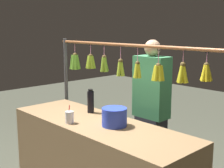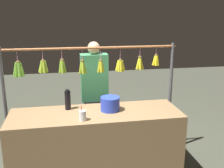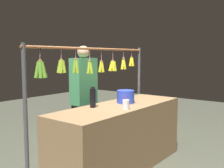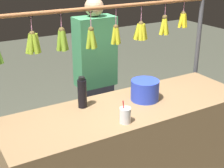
{
  "view_description": "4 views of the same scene",
  "coord_description": "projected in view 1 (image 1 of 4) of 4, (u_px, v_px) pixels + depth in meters",
  "views": [
    {
      "loc": [
        -2.19,
        1.88,
        1.74
      ],
      "look_at": [
        -0.2,
        0.0,
        1.24
      ],
      "focal_mm": 50.09,
      "sensor_mm": 36.0,
      "label": 1
    },
    {
      "loc": [
        0.35,
        3.01,
        2.02
      ],
      "look_at": [
        -0.2,
        0.0,
        1.18
      ],
      "focal_mm": 43.0,
      "sensor_mm": 36.0,
      "label": 2
    },
    {
      "loc": [
        2.71,
        1.98,
        1.46
      ],
      "look_at": [
        0.17,
        0.0,
        1.12
      ],
      "focal_mm": 42.62,
      "sensor_mm": 36.0,
      "label": 3
    },
    {
      "loc": [
        1.3,
        1.96,
        1.97
      ],
      "look_at": [
        0.16,
        0.0,
        1.06
      ],
      "focal_mm": 52.27,
      "sensor_mm": 36.0,
      "label": 4
    }
  ],
  "objects": [
    {
      "name": "water_bottle",
      "position": [
        91.0,
        101.0,
        3.33
      ],
      "size": [
        0.07,
        0.07,
        0.25
      ],
      "color": "black",
      "rests_on": "market_counter"
    },
    {
      "name": "blue_bucket",
      "position": [
        114.0,
        117.0,
        2.88
      ],
      "size": [
        0.23,
        0.23,
        0.17
      ],
      "primitive_type": "cylinder",
      "color": "blue",
      "rests_on": "market_counter"
    },
    {
      "name": "vendor_person",
      "position": [
        151.0,
        114.0,
        3.44
      ],
      "size": [
        0.38,
        0.21,
        1.61
      ],
      "color": "#2D2D38",
      "rests_on": "ground"
    },
    {
      "name": "market_counter",
      "position": [
        98.0,
        163.0,
        3.08
      ],
      "size": [
        2.06,
        0.66,
        0.84
      ],
      "primitive_type": "cube",
      "color": "olive",
      "rests_on": "ground"
    },
    {
      "name": "drink_cup",
      "position": [
        69.0,
        117.0,
        2.97
      ],
      "size": [
        0.08,
        0.08,
        0.17
      ],
      "color": "silver",
      "rests_on": "market_counter"
    },
    {
      "name": "display_rack",
      "position": [
        124.0,
        81.0,
        3.27
      ],
      "size": [
        2.29,
        0.14,
        1.6
      ],
      "color": "#4C4C51",
      "rests_on": "ground"
    }
  ]
}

